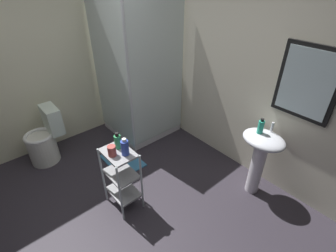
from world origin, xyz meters
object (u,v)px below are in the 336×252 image
at_px(pedestal_sink, 261,152).
at_px(rinse_cup, 112,151).
at_px(shower_stall, 139,107).
at_px(toilet, 45,140).
at_px(shampoo_bottle_blue, 125,147).
at_px(hand_soap_bottle, 261,127).
at_px(body_wash_bottle_green, 118,141).
at_px(storage_cart, 121,175).
at_px(bath_mat, 123,160).

height_order(pedestal_sink, rinse_cup, rinse_cup).
height_order(shower_stall, toilet, shower_stall).
relative_size(toilet, shampoo_bottle_blue, 4.09).
relative_size(pedestal_sink, rinse_cup, 7.44).
relative_size(shower_stall, hand_soap_bottle, 11.57).
relative_size(pedestal_sink, shampoo_bottle_blue, 4.36).
bearing_deg(body_wash_bottle_green, toilet, -162.21).
distance_m(shower_stall, rinse_cup, 1.52).
xyz_separation_m(hand_soap_bottle, body_wash_bottle_green, (-0.83, -1.22, -0.07)).
distance_m(storage_cart, rinse_cup, 0.36).
distance_m(pedestal_sink, storage_cart, 1.53).
xyz_separation_m(toilet, body_wash_bottle_green, (1.29, 0.41, 0.50)).
bearing_deg(hand_soap_bottle, bath_mat, -147.64).
distance_m(shower_stall, toilet, 1.39).
xyz_separation_m(pedestal_sink, body_wash_bottle_green, (-0.89, -1.23, 0.24)).
bearing_deg(shower_stall, body_wash_bottle_green, -43.32).
height_order(shampoo_bottle_blue, body_wash_bottle_green, shampoo_bottle_blue).
xyz_separation_m(toilet, rinse_cup, (1.35, 0.30, 0.48)).
xyz_separation_m(pedestal_sink, rinse_cup, (-0.83, -1.34, 0.21)).
xyz_separation_m(shampoo_bottle_blue, bath_mat, (-0.71, 0.33, -0.81)).
xyz_separation_m(pedestal_sink, toilet, (-2.18, -1.64, -0.26)).
height_order(shower_stall, bath_mat, shower_stall).
bearing_deg(shower_stall, toilet, -102.32).
bearing_deg(rinse_cup, body_wash_bottle_green, 121.66).
relative_size(hand_soap_bottle, bath_mat, 0.29).
relative_size(pedestal_sink, hand_soap_bottle, 4.68).
relative_size(shower_stall, pedestal_sink, 2.47).
bearing_deg(shampoo_bottle_blue, body_wash_bottle_green, 178.68).
bearing_deg(shampoo_bottle_blue, toilet, -163.94).
distance_m(hand_soap_bottle, rinse_cup, 1.53).
bearing_deg(rinse_cup, pedestal_sink, 58.30).
xyz_separation_m(body_wash_bottle_green, bath_mat, (-0.57, 0.32, -0.81)).
height_order(shampoo_bottle_blue, rinse_cup, shampoo_bottle_blue).
bearing_deg(shampoo_bottle_blue, storage_cart, -152.04).
bearing_deg(bath_mat, storage_cart, -29.95).
relative_size(shower_stall, shampoo_bottle_blue, 10.76).
relative_size(shower_stall, toilet, 2.63).
relative_size(shampoo_bottle_blue, bath_mat, 0.31).
bearing_deg(toilet, shampoo_bottle_blue, 16.06).
distance_m(hand_soap_bottle, body_wash_bottle_green, 1.48).
bearing_deg(rinse_cup, bath_mat, 146.02).
relative_size(body_wash_bottle_green, rinse_cup, 1.66).
bearing_deg(toilet, shower_stall, 77.68).
distance_m(storage_cart, bath_mat, 0.85).
bearing_deg(bath_mat, pedestal_sink, 31.68).
height_order(shower_stall, pedestal_sink, shower_stall).
bearing_deg(bath_mat, shampoo_bottle_blue, -24.70).
bearing_deg(rinse_cup, storage_cart, 93.97).
xyz_separation_m(hand_soap_bottle, bath_mat, (-1.41, -0.89, -0.88)).
height_order(toilet, storage_cart, toilet).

